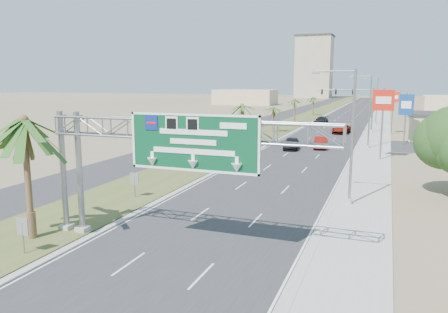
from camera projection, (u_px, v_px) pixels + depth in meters
road at (348, 116)px, 116.43m from camera, size 12.00×300.00×0.02m
sidewalk_right at (382, 117)px, 113.48m from camera, size 4.00×300.00×0.10m
median_grass at (311, 115)px, 119.88m from camera, size 7.00×300.00×0.12m
opposing_road at (286, 115)px, 122.31m from camera, size 8.00×300.00×0.02m
sign_gantry at (170, 139)px, 23.42m from camera, size 16.75×1.24×7.50m
palm_near at (23, 121)px, 24.31m from camera, size 5.70×5.70×8.35m
palm_row_b at (196, 121)px, 46.90m from camera, size 3.99×3.99×5.95m
palm_row_c at (242, 107)px, 61.54m from camera, size 3.99×3.99×6.75m
palm_row_d at (273, 108)px, 78.36m from camera, size 3.99×3.99×5.45m
palm_row_e at (295, 100)px, 95.79m from camera, size 3.99×3.99×6.15m
palm_row_f at (313, 98)px, 118.92m from camera, size 3.99×3.99×5.75m
streetlight_near at (349, 143)px, 31.89m from camera, size 3.27×0.44×10.00m
streetlight_mid at (368, 115)px, 59.58m from camera, size 3.27×0.44×10.00m
streetlight_far at (376, 103)px, 92.81m from camera, size 3.27×0.44×10.00m
signal_mast at (361, 106)px, 78.72m from camera, size 10.28×0.71×8.00m
median_signback_a at (23, 229)px, 22.90m from camera, size 0.75×0.08×2.08m
median_signback_b at (135, 181)px, 34.22m from camera, size 0.75×0.08×2.08m
tower_distant at (314, 67)px, 253.76m from camera, size 20.00×16.00×35.00m
building_distant_left at (245, 97)px, 177.64m from camera, size 24.00×14.00×6.00m
car_left_lane at (291, 143)px, 59.43m from camera, size 2.44×5.02×1.65m
car_mid_lane at (321, 143)px, 60.31m from camera, size 2.06×4.99×1.61m
car_right_lane at (341, 129)px, 77.87m from camera, size 3.02×5.88×1.59m
car_far at (321, 121)px, 94.77m from camera, size 2.90×5.71×1.59m
pole_sign_red_near at (383, 104)px, 50.30m from camera, size 2.41×0.41×8.42m
pole_sign_blue at (406, 107)px, 63.20m from camera, size 2.00×0.85×7.54m
pole_sign_red_far at (393, 100)px, 76.10m from camera, size 2.22×0.70×7.60m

